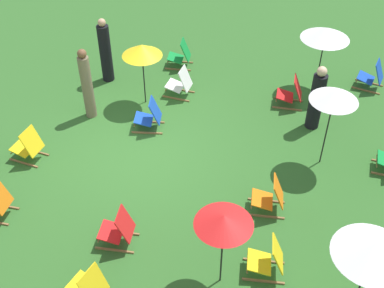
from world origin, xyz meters
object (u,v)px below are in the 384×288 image
Objects in this scene: deckchair_1 at (28,146)px; umbrella_0 at (335,96)px; umbrella_3 at (326,33)px; deckchair_5 at (268,259)px; umbrella_4 at (224,220)px; umbrella_2 at (374,249)px; deckchair_7 at (291,93)px; person_1 at (87,85)px; umbrella_1 at (142,50)px; person_2 at (105,52)px; person_0 at (316,99)px; deckchair_3 at (270,197)px; deckchair_10 at (118,230)px; deckchair_11 at (181,55)px; deckchair_6 at (372,76)px; deckchair_4 at (150,116)px; deckchair_12 at (180,84)px; deckchair_2 at (88,288)px.

deckchair_1 is 6.78m from umbrella_0.
umbrella_0 is at bearing 4.24° from umbrella_3.
umbrella_4 reaches higher than deckchair_5.
deckchair_5 is 0.49× the size of umbrella_2.
deckchair_7 is at bearing 174.27° from deckchair_5.
deckchair_5 is at bearing 56.87° from person_1.
person_2 is (-0.82, -1.34, -0.68)m from umbrella_1.
person_1 reaches higher than person_0.
deckchair_5 is at bearing -5.62° from umbrella_3.
deckchair_3 is at bearing 90.13° from person_0.
umbrella_1 is at bearing -79.91° from deckchair_7.
deckchair_1 is at bearing -127.50° from deckchair_10.
umbrella_3 is 1.93m from person_0.
deckchair_10 and deckchair_11 have the same top height.
deckchair_5 is 0.46× the size of umbrella_3.
umbrella_2 reaches higher than deckchair_6.
deckchair_3 is 3.14m from person_0.
person_0 is (-4.52, 3.41, 0.43)m from deckchair_10.
deckchair_6 is at bearing 157.86° from umbrella_4.
umbrella_0 is (0.31, 4.13, 1.45)m from deckchair_4.
deckchair_11 is 4.37m from person_0.
deckchair_4 is 1.00× the size of deckchair_12.
deckchair_3 is 0.44× the size of person_1.
umbrella_3 is (-3.03, -0.22, -0.16)m from umbrella_0.
deckchair_3 is 3.08m from deckchair_10.
deckchair_4 is 1.00× the size of deckchair_10.
deckchair_6 is at bearing 121.33° from deckchair_7.
person_1 is (2.83, -1.64, 0.55)m from deckchair_11.
deckchair_10 is 4.28m from person_1.
umbrella_1 is (-4.61, -3.73, 1.17)m from deckchair_5.
umbrella_2 is 5.06m from person_0.
deckchair_5 is at bearing 33.50° from deckchair_4.
deckchair_1 and deckchair_11 have the same top height.
umbrella_1 is at bearing -106.48° from umbrella_0.
person_0 is at bearing -169.32° from umbrella_2.
deckchair_2 is 9.36m from deckchair_6.
deckchair_11 is at bearing -160.37° from umbrella_4.
umbrella_3 is (-4.42, 6.25, 1.30)m from deckchair_1.
deckchair_2 is 5.43m from person_1.
deckchair_2 is 1.04× the size of deckchair_3.
deckchair_10 is 7.25m from umbrella_3.
deckchair_11 is at bearing -153.09° from deckchair_3.
umbrella_4 reaches higher than deckchair_2.
person_1 is at bearing -35.00° from deckchair_11.
deckchair_3 is at bearing 48.03° from deckchair_4.
umbrella_2 is at bearing 41.67° from deckchair_4.
deckchair_12 is 0.49× the size of umbrella_1.
deckchair_4 is 4.85m from deckchair_5.
deckchair_11 is (-5.04, -3.13, 0.00)m from deckchair_3.
deckchair_12 is at bearing 157.31° from deckchair_4.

